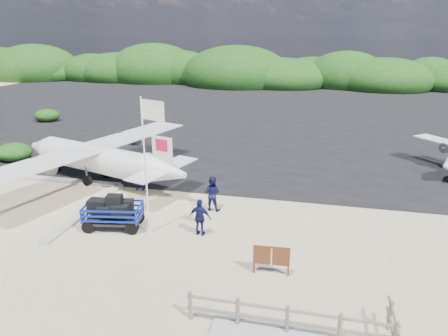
# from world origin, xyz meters

# --- Properties ---
(ground) EXTENTS (160.00, 160.00, 0.00)m
(ground) POSITION_xyz_m (0.00, 0.00, 0.00)
(ground) COLOR beige
(asphalt_apron) EXTENTS (90.00, 50.00, 0.04)m
(asphalt_apron) POSITION_xyz_m (0.00, 30.00, 0.00)
(asphalt_apron) COLOR #B2B2B2
(asphalt_apron) RESTS_ON ground
(lagoon) EXTENTS (9.00, 7.00, 0.40)m
(lagoon) POSITION_xyz_m (-9.00, 1.50, 0.00)
(lagoon) COLOR #B2B2B2
(lagoon) RESTS_ON ground
(vegetation_band) EXTENTS (124.00, 8.00, 4.40)m
(vegetation_band) POSITION_xyz_m (0.00, 55.00, 0.00)
(vegetation_band) COLOR #B2B2B2
(vegetation_band) RESTS_ON ground
(fence) EXTENTS (6.40, 2.00, 1.10)m
(fence) POSITION_xyz_m (6.00, -5.00, 0.00)
(fence) COLOR #B2B2B2
(fence) RESTS_ON ground
(baggage_cart) EXTENTS (2.99, 2.01, 1.38)m
(baggage_cart) POSITION_xyz_m (-2.30, 0.15, 0.00)
(baggage_cart) COLOR #0B23A7
(baggage_cart) RESTS_ON ground
(flagpole) EXTENTS (1.33, 0.91, 6.14)m
(flagpole) POSITION_xyz_m (-0.52, 0.06, 0.00)
(flagpole) COLOR white
(flagpole) RESTS_ON ground
(signboard) EXTENTS (1.45, 0.22, 1.19)m
(signboard) POSITION_xyz_m (5.18, -1.98, 0.00)
(signboard) COLOR brown
(signboard) RESTS_ON ground
(crew_a) EXTENTS (0.76, 0.56, 1.88)m
(crew_a) POSITION_xyz_m (-3.10, 4.73, 0.94)
(crew_a) COLOR #111443
(crew_a) RESTS_ON ground
(crew_b) EXTENTS (0.93, 0.75, 1.81)m
(crew_b) POSITION_xyz_m (1.62, 3.06, 0.90)
(crew_b) COLOR #111443
(crew_b) RESTS_ON ground
(crew_c) EXTENTS (1.04, 0.52, 1.72)m
(crew_c) POSITION_xyz_m (1.78, 0.37, 0.86)
(crew_c) COLOR #111443
(crew_c) RESTS_ON ground
(aircraft_large) EXTENTS (18.38, 18.38, 4.40)m
(aircraft_large) POSITION_xyz_m (14.80, 23.03, 0.00)
(aircraft_large) COLOR #B2B2B2
(aircraft_large) RESTS_ON ground
(aircraft_small) EXTENTS (10.17, 10.17, 2.60)m
(aircraft_small) POSITION_xyz_m (-7.59, 28.43, 0.00)
(aircraft_small) COLOR #B2B2B2
(aircraft_small) RESTS_ON ground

